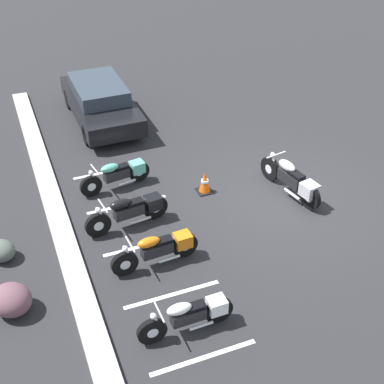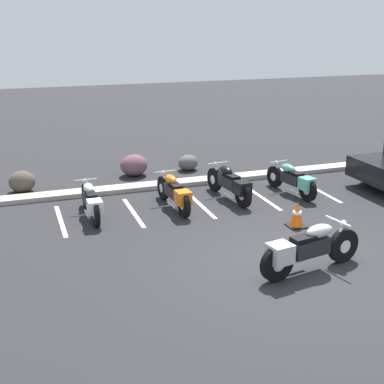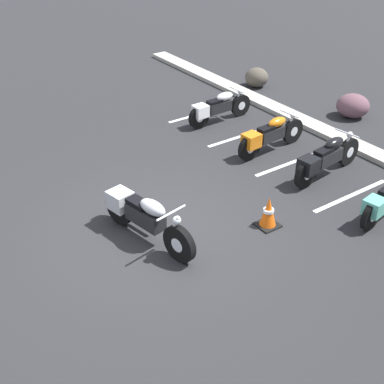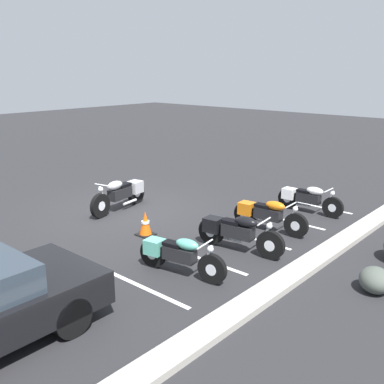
# 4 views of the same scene
# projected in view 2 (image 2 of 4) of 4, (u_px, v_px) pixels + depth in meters

# --- Properties ---
(ground) EXTENTS (60.00, 60.00, 0.00)m
(ground) POSITION_uv_depth(u_px,v_px,m) (298.00, 266.00, 10.08)
(ground) COLOR #262628
(motorcycle_silver_featured) EXTENTS (2.25, 0.78, 0.89)m
(motorcycle_silver_featured) POSITION_uv_depth(u_px,v_px,m) (307.00, 249.00, 9.71)
(motorcycle_silver_featured) COLOR black
(motorcycle_silver_featured) RESTS_ON ground
(parked_bike_0) EXTENTS (0.55, 1.96, 0.77)m
(parked_bike_0) POSITION_uv_depth(u_px,v_px,m) (91.00, 201.00, 12.43)
(parked_bike_0) COLOR black
(parked_bike_0) RESTS_ON ground
(parked_bike_1) EXTENTS (0.57, 2.04, 0.80)m
(parked_bike_1) POSITION_uv_depth(u_px,v_px,m) (174.00, 192.00, 13.00)
(parked_bike_1) COLOR black
(parked_bike_1) RESTS_ON ground
(parked_bike_2) EXTENTS (0.64, 2.12, 0.84)m
(parked_bike_2) POSITION_uv_depth(u_px,v_px,m) (230.00, 183.00, 13.66)
(parked_bike_2) COLOR black
(parked_bike_2) RESTS_ON ground
(parked_bike_3) EXTENTS (0.66, 1.98, 0.78)m
(parked_bike_3) POSITION_uv_depth(u_px,v_px,m) (293.00, 180.00, 14.06)
(parked_bike_3) COLOR black
(parked_bike_3) RESTS_ON ground
(concrete_curb) EXTENTS (18.00, 0.50, 0.12)m
(concrete_curb) POSITION_uv_depth(u_px,v_px,m) (197.00, 181.00, 15.17)
(concrete_curb) COLOR #A8A399
(concrete_curb) RESTS_ON ground
(landscape_rock_0) EXTENTS (0.88, 0.85, 0.47)m
(landscape_rock_0) POSITION_uv_depth(u_px,v_px,m) (188.00, 163.00, 16.44)
(landscape_rock_0) COLOR #4C534B
(landscape_rock_0) RESTS_ON ground
(landscape_rock_1) EXTENTS (0.91, 0.91, 0.57)m
(landscape_rock_1) POSITION_uv_depth(u_px,v_px,m) (22.00, 182.00, 14.34)
(landscape_rock_1) COLOR #4B453B
(landscape_rock_1) RESTS_ON ground
(landscape_rock_2) EXTENTS (1.15, 1.13, 0.63)m
(landscape_rock_2) POSITION_uv_depth(u_px,v_px,m) (134.00, 165.00, 15.84)
(landscape_rock_2) COLOR brown
(landscape_rock_2) RESTS_ON ground
(traffic_cone) EXTENTS (0.40, 0.40, 0.60)m
(traffic_cone) POSITION_uv_depth(u_px,v_px,m) (297.00, 215.00, 11.93)
(traffic_cone) COLOR black
(traffic_cone) RESTS_ON ground
(stall_line_0) EXTENTS (0.10, 2.10, 0.00)m
(stall_line_0) POSITION_uv_depth(u_px,v_px,m) (61.00, 221.00, 12.36)
(stall_line_0) COLOR white
(stall_line_0) RESTS_ON ground
(stall_line_1) EXTENTS (0.10, 2.10, 0.00)m
(stall_line_1) POSITION_uv_depth(u_px,v_px,m) (133.00, 212.00, 12.89)
(stall_line_1) COLOR white
(stall_line_1) RESTS_ON ground
(stall_line_2) EXTENTS (0.10, 2.10, 0.00)m
(stall_line_2) POSITION_uv_depth(u_px,v_px,m) (200.00, 205.00, 13.43)
(stall_line_2) COLOR white
(stall_line_2) RESTS_ON ground
(stall_line_3) EXTENTS (0.10, 2.10, 0.00)m
(stall_line_3) POSITION_uv_depth(u_px,v_px,m) (262.00, 197.00, 13.96)
(stall_line_3) COLOR white
(stall_line_3) RESTS_ON ground
(stall_line_4) EXTENTS (0.10, 2.10, 0.00)m
(stall_line_4) POSITION_uv_depth(u_px,v_px,m) (319.00, 191.00, 14.50)
(stall_line_4) COLOR white
(stall_line_4) RESTS_ON ground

